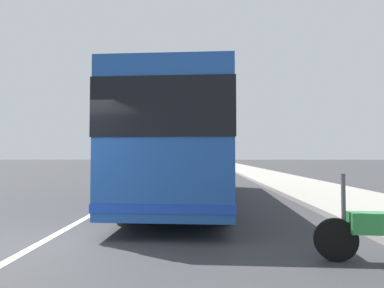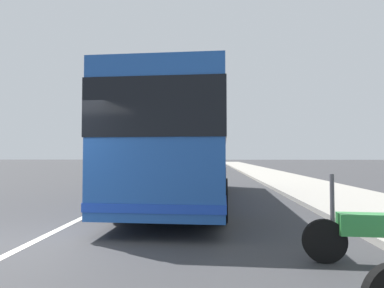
% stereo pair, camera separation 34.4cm
% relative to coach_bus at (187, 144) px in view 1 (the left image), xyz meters
% --- Properties ---
extents(ground_plane, '(220.00, 220.00, 0.00)m').
position_rel_coach_bus_xyz_m(ground_plane, '(-5.67, 2.35, -1.91)').
color(ground_plane, '#38383A').
extents(sidewalk_curb, '(110.00, 3.60, 0.14)m').
position_rel_coach_bus_xyz_m(sidewalk_curb, '(4.33, -5.33, -1.84)').
color(sidewalk_curb, '#9E998E').
rests_on(sidewalk_curb, ground).
extents(lane_divider_line, '(110.00, 0.16, 0.01)m').
position_rel_coach_bus_xyz_m(lane_divider_line, '(4.33, 2.35, -1.91)').
color(lane_divider_line, silver).
rests_on(lane_divider_line, ground).
extents(coach_bus, '(10.60, 3.04, 3.32)m').
position_rel_coach_bus_xyz_m(coach_bus, '(0.00, 0.00, 0.00)').
color(coach_bus, '#1E4C9E').
rests_on(coach_bus, ground).
extents(car_far_distant, '(4.35, 1.90, 1.57)m').
position_rel_coach_bus_xyz_m(car_far_distant, '(17.75, 0.47, -1.17)').
color(car_far_distant, gold).
rests_on(car_far_distant, ground).
extents(car_behind_bus, '(4.20, 2.12, 1.46)m').
position_rel_coach_bus_xyz_m(car_behind_bus, '(35.30, 0.50, -1.21)').
color(car_behind_bus, black).
rests_on(car_behind_bus, ground).
extents(car_oncoming, '(4.11, 2.12, 1.48)m').
position_rel_coach_bus_xyz_m(car_oncoming, '(43.71, 5.11, -1.21)').
color(car_oncoming, '#2D7238').
rests_on(car_oncoming, ground).
extents(car_ahead_same_lane, '(4.24, 1.85, 1.41)m').
position_rel_coach_bus_xyz_m(car_ahead_same_lane, '(38.93, 4.33, -1.24)').
color(car_ahead_same_lane, gold).
rests_on(car_ahead_same_lane, ground).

